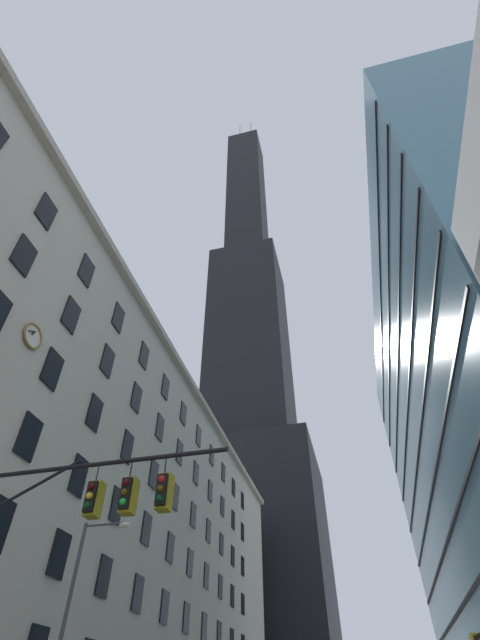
{
  "coord_description": "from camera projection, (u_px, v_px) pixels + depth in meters",
  "views": [
    {
      "loc": [
        4.49,
        -9.36,
        1.73
      ],
      "look_at": [
        -0.87,
        11.8,
        21.46
      ],
      "focal_mm": 24.93,
      "sensor_mm": 36.0,
      "label": 1
    }
  ],
  "objects": [
    {
      "name": "station_building",
      "position": [
        112.0,
        529.0,
        41.19
      ],
      "size": [
        14.1,
        72.01,
        29.87
      ],
      "color": "beige",
      "rests_on": "ground"
    },
    {
      "name": "street_lamppost",
      "position": [
        74.0,
        610.0,
        19.51
      ],
      "size": [
        2.48,
        0.32,
        8.86
      ],
      "color": "#47474C",
      "rests_on": "sidewalk_left"
    },
    {
      "name": "dark_skyscraper",
      "position": [
        250.0,
        388.0,
        117.55
      ],
      "size": [
        29.77,
        29.77,
        223.63
      ],
      "color": "black",
      "rests_on": "ground"
    },
    {
      "name": "traffic_signal_mast",
      "position": [
        72.0,
        526.0,
        12.92
      ],
      "size": [
        8.38,
        0.63,
        7.84
      ],
      "color": "black",
      "rests_on": "sidewalk_left"
    }
  ]
}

